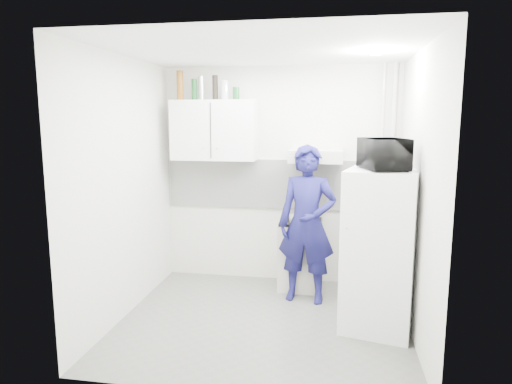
# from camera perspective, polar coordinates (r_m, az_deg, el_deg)

# --- Properties ---
(floor) EXTENTS (2.80, 2.80, 0.00)m
(floor) POSITION_cam_1_polar(r_m,az_deg,el_deg) (4.69, 0.84, -15.88)
(floor) COLOR #61615E
(floor) RESTS_ON ground
(ceiling) EXTENTS (2.80, 2.80, 0.00)m
(ceiling) POSITION_cam_1_polar(r_m,az_deg,el_deg) (4.29, 0.92, 17.37)
(ceiling) COLOR white
(ceiling) RESTS_ON wall_back
(wall_back) EXTENTS (2.80, 0.00, 2.80)m
(wall_back) POSITION_cam_1_polar(r_m,az_deg,el_deg) (5.53, 2.89, 2.03)
(wall_back) COLOR silver
(wall_back) RESTS_ON floor
(wall_left) EXTENTS (0.00, 2.60, 2.60)m
(wall_left) POSITION_cam_1_polar(r_m,az_deg,el_deg) (4.73, -16.13, 0.45)
(wall_left) COLOR silver
(wall_left) RESTS_ON floor
(wall_right) EXTENTS (0.00, 2.60, 2.60)m
(wall_right) POSITION_cam_1_polar(r_m,az_deg,el_deg) (4.32, 19.55, -0.52)
(wall_right) COLOR silver
(wall_right) RESTS_ON floor
(person) EXTENTS (0.67, 0.48, 1.72)m
(person) POSITION_cam_1_polar(r_m,az_deg,el_deg) (4.97, 6.39, -4.02)
(person) COLOR #141349
(person) RESTS_ON floor
(stove) EXTENTS (0.49, 0.49, 0.78)m
(stove) POSITION_cam_1_polar(r_m,az_deg,el_deg) (5.45, 5.54, -7.89)
(stove) COLOR beige
(stove) RESTS_ON floor
(fridge) EXTENTS (0.76, 0.76, 1.53)m
(fridge) POSITION_cam_1_polar(r_m,az_deg,el_deg) (4.46, 15.21, -7.09)
(fridge) COLOR white
(fridge) RESTS_ON floor
(stove_top) EXTENTS (0.47, 0.47, 0.03)m
(stove_top) POSITION_cam_1_polar(r_m,az_deg,el_deg) (5.35, 5.61, -3.73)
(stove_top) COLOR black
(stove_top) RESTS_ON stove
(saucepan) EXTENTS (0.19, 0.19, 0.11)m
(saucepan) POSITION_cam_1_polar(r_m,az_deg,el_deg) (5.26, 5.23, -3.18)
(saucepan) COLOR silver
(saucepan) RESTS_ON stove_top
(microwave) EXTENTS (0.59, 0.47, 0.28)m
(microwave) POSITION_cam_1_polar(r_m,az_deg,el_deg) (4.30, 15.72, 4.58)
(microwave) COLOR black
(microwave) RESTS_ON fridge
(bottle_a) EXTENTS (0.08, 0.08, 0.34)m
(bottle_a) POSITION_cam_1_polar(r_m,az_deg,el_deg) (5.59, -9.48, 12.99)
(bottle_a) COLOR brown
(bottle_a) RESTS_ON upper_cabinet
(bottle_b) EXTENTS (0.06, 0.06, 0.25)m
(bottle_b) POSITION_cam_1_polar(r_m,az_deg,el_deg) (5.54, -7.71, 12.57)
(bottle_b) COLOR #144C1E
(bottle_b) RESTS_ON upper_cabinet
(bottle_c) EXTENTS (0.07, 0.07, 0.28)m
(bottle_c) POSITION_cam_1_polar(r_m,az_deg,el_deg) (5.51, -6.84, 12.76)
(bottle_c) COLOR silver
(bottle_c) RESTS_ON upper_cabinet
(bottle_d) EXTENTS (0.06, 0.06, 0.28)m
(bottle_d) POSITION_cam_1_polar(r_m,az_deg,el_deg) (5.47, -5.13, 12.85)
(bottle_d) COLOR black
(bottle_d) RESTS_ON upper_cabinet
(canister_a) EXTENTS (0.09, 0.09, 0.22)m
(canister_a) POSITION_cam_1_polar(r_m,az_deg,el_deg) (5.44, -3.92, 12.56)
(canister_a) COLOR #B2B7BC
(canister_a) RESTS_ON upper_cabinet
(canister_b) EXTENTS (0.08, 0.08, 0.15)m
(canister_b) POSITION_cam_1_polar(r_m,az_deg,el_deg) (5.41, -2.51, 12.19)
(canister_b) COLOR #144C1E
(canister_b) RESTS_ON upper_cabinet
(upper_cabinet) EXTENTS (1.00, 0.35, 0.70)m
(upper_cabinet) POSITION_cam_1_polar(r_m,az_deg,el_deg) (5.46, -5.19, 7.70)
(upper_cabinet) COLOR white
(upper_cabinet) RESTS_ON wall_back
(range_hood) EXTENTS (0.60, 0.50, 0.14)m
(range_hood) POSITION_cam_1_polar(r_m,az_deg,el_deg) (5.22, 7.50, 4.51)
(range_hood) COLOR beige
(range_hood) RESTS_ON wall_back
(backsplash) EXTENTS (2.74, 0.03, 0.60)m
(backsplash) POSITION_cam_1_polar(r_m,az_deg,el_deg) (5.53, 2.86, 0.98)
(backsplash) COLOR white
(backsplash) RESTS_ON wall_back
(pipe_a) EXTENTS (0.05, 0.05, 2.60)m
(pipe_a) POSITION_cam_1_polar(r_m,az_deg,el_deg) (5.45, 16.48, 1.55)
(pipe_a) COLOR beige
(pipe_a) RESTS_ON floor
(pipe_b) EXTENTS (0.04, 0.04, 2.60)m
(pipe_b) POSITION_cam_1_polar(r_m,az_deg,el_deg) (5.44, 15.23, 1.59)
(pipe_b) COLOR beige
(pipe_b) RESTS_ON floor
(ceiling_spot_fixture) EXTENTS (0.10, 0.10, 0.02)m
(ceiling_spot_fixture) POSITION_cam_1_polar(r_m,az_deg,el_deg) (4.45, 14.73, 16.40)
(ceiling_spot_fixture) COLOR white
(ceiling_spot_fixture) RESTS_ON ceiling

